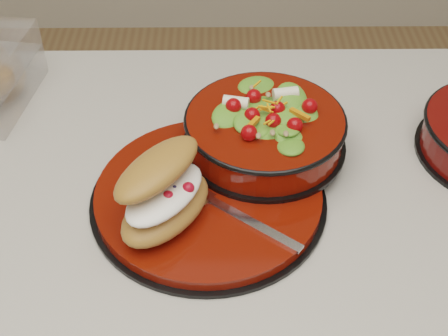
{
  "coord_description": "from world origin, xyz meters",
  "views": [
    {
      "loc": [
        0.08,
        -0.54,
        1.47
      ],
      "look_at": [
        0.08,
        0.03,
        0.94
      ],
      "focal_mm": 50.0,
      "sensor_mm": 36.0,
      "label": 1
    }
  ],
  "objects_px": {
    "dinner_plate": "(209,196)",
    "fork": "(236,214)",
    "salad_bowl": "(265,126)",
    "croissant": "(165,192)"
  },
  "relations": [
    {
      "from": "fork",
      "to": "salad_bowl",
      "type": "bearing_deg",
      "value": 19.43
    },
    {
      "from": "dinner_plate",
      "to": "fork",
      "type": "xyz_separation_m",
      "value": [
        0.03,
        -0.04,
        0.01
      ]
    },
    {
      "from": "dinner_plate",
      "to": "fork",
      "type": "bearing_deg",
      "value": -52.1
    },
    {
      "from": "dinner_plate",
      "to": "croissant",
      "type": "distance_m",
      "value": 0.08
    },
    {
      "from": "salad_bowl",
      "to": "croissant",
      "type": "height_order",
      "value": "salad_bowl"
    },
    {
      "from": "salad_bowl",
      "to": "fork",
      "type": "xyz_separation_m",
      "value": [
        -0.04,
        -0.13,
        -0.03
      ]
    },
    {
      "from": "fork",
      "to": "croissant",
      "type": "bearing_deg",
      "value": 126.89
    },
    {
      "from": "salad_bowl",
      "to": "fork",
      "type": "height_order",
      "value": "salad_bowl"
    },
    {
      "from": "salad_bowl",
      "to": "fork",
      "type": "relative_size",
      "value": 1.49
    },
    {
      "from": "salad_bowl",
      "to": "croissant",
      "type": "distance_m",
      "value": 0.18
    }
  ]
}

